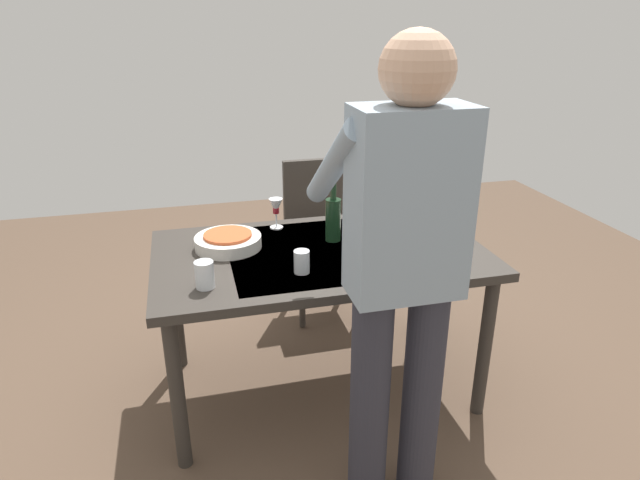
{
  "coord_description": "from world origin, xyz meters",
  "views": [
    {
      "loc": [
        0.56,
        2.19,
        1.72
      ],
      "look_at": [
        0.0,
        0.0,
        0.79
      ],
      "focal_mm": 30.88,
      "sensor_mm": 36.0,
      "label": 1
    }
  ],
  "objects": [
    {
      "name": "water_cup_far_left",
      "position": [
        0.52,
        0.24,
        0.79
      ],
      "size": [
        0.07,
        0.07,
        0.11
      ],
      "primitive_type": "cylinder",
      "color": "silver",
      "rests_on": "dining_table"
    },
    {
      "name": "water_cup_near_left",
      "position": [
        0.13,
        0.2,
        0.79
      ],
      "size": [
        0.07,
        0.07,
        0.1
      ],
      "primitive_type": "cylinder",
      "color": "silver",
      "rests_on": "dining_table"
    },
    {
      "name": "water_cup_near_right",
      "position": [
        -0.27,
        0.21,
        0.78
      ],
      "size": [
        0.07,
        0.07,
        0.09
      ],
      "primitive_type": "cylinder",
      "color": "silver",
      "rests_on": "dining_table"
    },
    {
      "name": "dinner_plate_near",
      "position": [
        -0.55,
        -0.08,
        0.74
      ],
      "size": [
        0.23,
        0.23,
        0.01
      ],
      "primitive_type": "cylinder",
      "color": "silver",
      "rests_on": "dining_table"
    },
    {
      "name": "dining_table",
      "position": [
        0.0,
        0.0,
        0.66
      ],
      "size": [
        1.47,
        0.86,
        0.74
      ],
      "color": "#332D28",
      "rests_on": "ground_plane"
    },
    {
      "name": "chair_near",
      "position": [
        -0.21,
        -0.81,
        0.53
      ],
      "size": [
        0.4,
        0.4,
        0.91
      ],
      "color": "black",
      "rests_on": "ground_plane"
    },
    {
      "name": "person_server",
      "position": [
        -0.1,
        0.69,
        0.96
      ],
      "size": [
        0.42,
        0.61,
        1.69
      ],
      "color": "#2D2D38",
      "rests_on": "ground_plane"
    },
    {
      "name": "ground_plane",
      "position": [
        0.0,
        0.0,
        0.0
      ],
      "size": [
        6.0,
        6.0,
        0.0
      ],
      "primitive_type": "plane",
      "color": "brown"
    },
    {
      "name": "wine_glass_left",
      "position": [
        0.14,
        -0.32,
        0.84
      ],
      "size": [
        0.07,
        0.07,
        0.15
      ],
      "color": "white",
      "rests_on": "dining_table"
    },
    {
      "name": "dinner_plate_far",
      "position": [
        -0.31,
        -0.23,
        0.74
      ],
      "size": [
        0.23,
        0.23,
        0.01
      ],
      "primitive_type": "cylinder",
      "color": "silver",
      "rests_on": "dining_table"
    },
    {
      "name": "serving_bowl_pasta",
      "position": [
        0.39,
        -0.13,
        0.77
      ],
      "size": [
        0.3,
        0.3,
        0.07
      ],
      "color": "silver",
      "rests_on": "dining_table"
    },
    {
      "name": "wine_bottle",
      "position": [
        -0.09,
        -0.1,
        0.85
      ],
      "size": [
        0.07,
        0.07,
        0.3
      ],
      "color": "black",
      "rests_on": "dining_table"
    }
  ]
}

